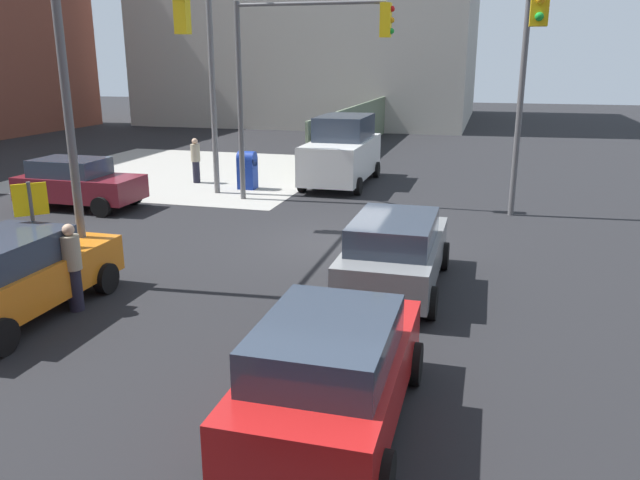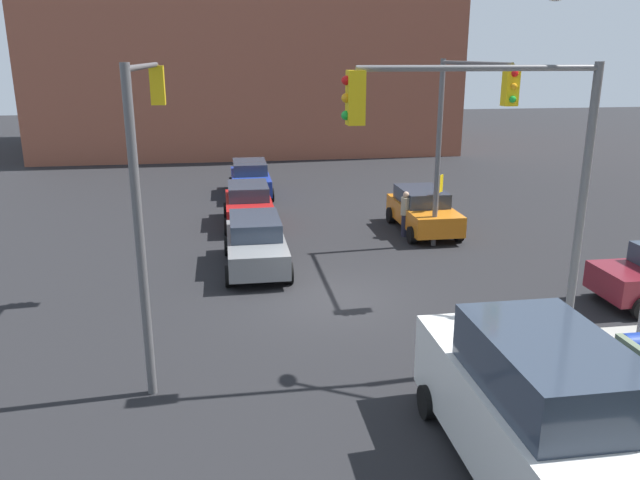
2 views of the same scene
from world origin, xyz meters
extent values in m
plane|color=black|center=(0.00, 0.00, 0.00)|extent=(120.00, 120.00, 0.00)
cube|color=#9E9B93|center=(9.00, 9.00, 0.01)|extent=(12.00, 12.00, 0.01)
cube|color=#607056|center=(17.47, 3.20, 1.20)|extent=(18.94, 0.12, 2.40)
cube|color=#ADA89E|center=(36.00, 10.09, 9.24)|extent=(20.00, 24.00, 18.48)
cylinder|color=brown|center=(26.48, 30.00, 7.58)|extent=(1.80, 1.80, 15.16)
cylinder|color=#59595B|center=(-4.50, 4.50, 3.25)|extent=(0.18, 0.18, 6.50)
cube|color=yellow|center=(0.68, 4.50, 5.85)|extent=(0.32, 0.36, 1.00)
sphere|color=red|center=(0.86, 4.50, 6.17)|extent=(0.18, 0.18, 0.18)
sphere|color=orange|center=(0.86, 4.50, 5.85)|extent=(0.18, 0.18, 0.18)
sphere|color=green|center=(0.86, 4.50, 5.53)|extent=(0.18, 0.18, 0.18)
cylinder|color=#59595B|center=(4.50, -4.50, 3.25)|extent=(0.18, 0.18, 6.50)
cube|color=yellow|center=(-1.08, -4.50, 5.85)|extent=(0.32, 0.36, 1.00)
sphere|color=orange|center=(-1.26, -4.50, 5.85)|extent=(0.18, 0.18, 0.18)
sphere|color=green|center=(-1.26, -4.50, 5.53)|extent=(0.18, 0.18, 0.18)
cylinder|color=#59595B|center=(4.50, 4.50, 3.25)|extent=(0.18, 0.18, 6.50)
cylinder|color=#59595B|center=(4.50, 2.06, 6.38)|extent=(0.12, 4.87, 0.12)
cube|color=yellow|center=(4.50, -0.37, 5.85)|extent=(0.36, 0.32, 1.00)
sphere|color=red|center=(4.50, -0.55, 6.17)|extent=(0.18, 0.18, 0.18)
sphere|color=orange|center=(4.50, -0.55, 5.85)|extent=(0.18, 0.18, 0.18)
sphere|color=green|center=(4.50, -0.55, 5.53)|extent=(0.18, 0.18, 0.18)
cylinder|color=slate|center=(5.20, 5.80, 4.00)|extent=(0.20, 0.20, 8.00)
cylinder|color=#4C4C4C|center=(-5.40, 4.90, 1.20)|extent=(0.08, 0.08, 2.40)
cube|color=yellow|center=(-5.40, 4.90, 2.05)|extent=(0.48, 0.48, 0.64)
cube|color=navy|center=(6.20, 5.00, 0.57)|extent=(0.56, 0.64, 1.15)
cylinder|color=navy|center=(6.20, 5.00, 1.15)|extent=(0.56, 0.64, 0.56)
cube|color=slate|center=(-2.93, -1.97, 0.70)|extent=(4.44, 1.80, 0.75)
cube|color=#2D3847|center=(-3.28, -1.97, 1.35)|extent=(2.48, 1.58, 0.55)
cylinder|color=black|center=(-1.42, -1.07, 0.32)|extent=(0.64, 0.22, 0.64)
cylinder|color=black|center=(-1.42, -2.87, 0.32)|extent=(0.64, 0.22, 0.64)
cylinder|color=black|center=(-4.44, -1.07, 0.32)|extent=(0.64, 0.22, 0.64)
cylinder|color=black|center=(-4.44, -2.87, 0.32)|extent=(0.64, 0.22, 0.64)
cube|color=orange|center=(-6.31, 4.67, 0.70)|extent=(4.36, 1.80, 0.75)
cylinder|color=black|center=(-4.82, 5.57, 0.32)|extent=(0.64, 0.22, 0.64)
cylinder|color=black|center=(-4.82, 3.77, 0.32)|extent=(0.64, 0.22, 0.64)
cylinder|color=black|center=(-7.79, 3.77, 0.32)|extent=(0.64, 0.22, 0.64)
cube|color=#B21919|center=(-8.32, -1.96, 0.70)|extent=(4.06, 1.80, 0.75)
cube|color=#2D3847|center=(-8.65, -1.96, 1.35)|extent=(2.28, 1.58, 0.55)
cylinder|color=black|center=(-6.94, -1.06, 0.32)|extent=(0.64, 0.22, 0.64)
cylinder|color=black|center=(-6.94, -2.86, 0.32)|extent=(0.64, 0.22, 0.64)
cylinder|color=black|center=(-9.70, -1.06, 0.32)|extent=(0.64, 0.22, 0.64)
cylinder|color=black|center=(-9.70, -2.86, 0.32)|extent=(0.64, 0.22, 0.64)
cube|color=maroon|center=(1.77, 9.06, 0.70)|extent=(1.80, 3.93, 0.75)
cube|color=#2D3847|center=(1.77, 9.37, 1.35)|extent=(1.58, 2.20, 0.55)
cylinder|color=black|center=(2.67, 7.72, 0.32)|extent=(0.22, 0.64, 0.64)
cylinder|color=black|center=(0.87, 7.72, 0.32)|extent=(0.22, 0.64, 0.64)
cylinder|color=black|center=(2.67, 10.39, 0.32)|extent=(0.22, 0.64, 0.64)
cylinder|color=black|center=(0.87, 10.39, 0.32)|extent=(0.22, 0.64, 0.64)
cube|color=white|center=(8.03, 1.80, 1.02)|extent=(5.40, 2.10, 1.40)
cube|color=#2D3847|center=(8.46, 1.80, 2.17)|extent=(3.02, 1.85, 0.90)
cylinder|color=black|center=(6.20, 0.75, 0.32)|extent=(0.64, 0.22, 0.64)
cylinder|color=black|center=(6.20, 2.85, 0.32)|extent=(0.64, 0.22, 0.64)
cylinder|color=black|center=(9.87, 0.75, 0.32)|extent=(0.64, 0.22, 0.64)
cylinder|color=black|center=(9.87, 2.85, 0.32)|extent=(0.64, 0.22, 0.64)
cylinder|color=#9E937A|center=(6.80, 7.40, 1.19)|extent=(0.36, 0.36, 0.68)
sphere|color=tan|center=(6.80, 7.40, 1.64)|extent=(0.23, 0.23, 0.23)
cylinder|color=#1E1E2D|center=(6.80, 7.40, 0.43)|extent=(0.28, 0.28, 0.85)
cylinder|color=#9E937A|center=(-5.80, 3.80, 1.17)|extent=(0.36, 0.36, 0.66)
sphere|color=tan|center=(-5.80, 3.80, 1.62)|extent=(0.23, 0.23, 0.23)
cylinder|color=#1E1E2D|center=(-5.80, 3.80, 0.42)|extent=(0.28, 0.28, 0.84)
camera|label=1|loc=(-15.43, -3.72, 4.67)|focal=35.00mm
camera|label=2|loc=(16.19, -2.85, 6.63)|focal=35.00mm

